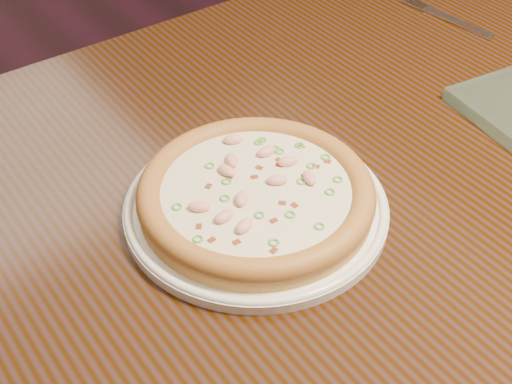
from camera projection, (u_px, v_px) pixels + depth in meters
ground at (142, 247)px, 1.81m from camera, size 9.00×9.00×0.00m
hero_table at (307, 209)px, 0.96m from camera, size 1.20×0.80×0.75m
plate at (256, 206)px, 0.80m from camera, size 0.30×0.30×0.02m
pizza at (256, 194)px, 0.79m from camera, size 0.27×0.27×0.03m
fork at (450, 19)px, 1.14m from camera, size 0.03×0.18×0.00m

